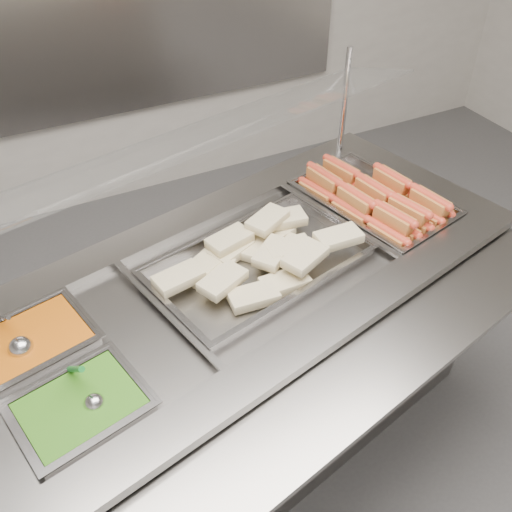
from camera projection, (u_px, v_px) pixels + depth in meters
name	position (u px, v px, depth m)	size (l,w,h in m)	color
back_panel	(97.00, 10.00, 3.07)	(3.00, 0.04, 1.20)	gray
steam_counter	(246.00, 359.00, 2.16)	(2.06, 1.26, 0.92)	slate
tray_rail	(362.00, 375.00, 1.59)	(1.85, 0.77, 0.05)	gray
sneeze_guard	(197.00, 141.00, 1.76)	(1.71, 0.67, 0.45)	silver
pan_hotdogs	(372.00, 207.00, 2.21)	(0.47, 0.63, 0.10)	gray
pan_wraps	(258.00, 266.00, 1.91)	(0.77, 0.55, 0.07)	gray
pan_beans	(36.00, 348.00, 1.65)	(0.35, 0.31, 0.10)	gray
pan_peas	(83.00, 414.00, 1.48)	(0.35, 0.31, 0.10)	gray
hotdogs_in_buns	(375.00, 199.00, 2.16)	(0.42, 0.56, 0.12)	#A25C22
tortilla_wraps	(259.00, 254.00, 1.90)	(0.70, 0.39, 0.10)	#D0B68B
ladle	(20.00, 346.00, 1.59)	(0.08, 0.19, 0.16)	#B3B3B8
serving_spoon	(91.00, 397.00, 1.46)	(0.07, 0.17, 0.15)	#B3B3B8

